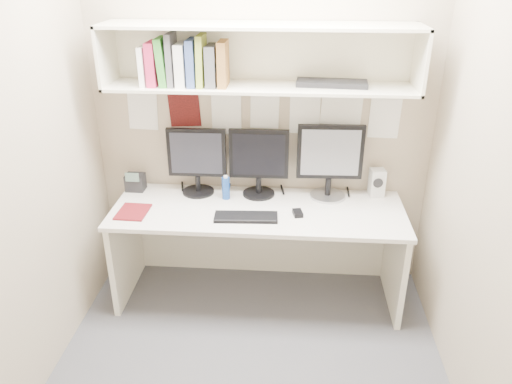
# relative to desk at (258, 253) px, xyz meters

# --- Properties ---
(floor) EXTENTS (2.40, 2.00, 0.01)m
(floor) POSITION_rel_desk_xyz_m (0.00, -0.65, -0.37)
(floor) COLOR #47474C
(floor) RESTS_ON ground
(wall_back) EXTENTS (2.40, 0.02, 2.60)m
(wall_back) POSITION_rel_desk_xyz_m (0.00, 0.35, 0.93)
(wall_back) COLOR tan
(wall_back) RESTS_ON ground
(wall_front) EXTENTS (2.40, 0.02, 2.60)m
(wall_front) POSITION_rel_desk_xyz_m (0.00, -1.65, 0.93)
(wall_front) COLOR tan
(wall_front) RESTS_ON ground
(wall_left) EXTENTS (0.02, 2.00, 2.60)m
(wall_left) POSITION_rel_desk_xyz_m (-1.20, -0.65, 0.93)
(wall_left) COLOR tan
(wall_left) RESTS_ON ground
(wall_right) EXTENTS (0.02, 2.00, 2.60)m
(wall_right) POSITION_rel_desk_xyz_m (1.20, -0.65, 0.93)
(wall_right) COLOR tan
(wall_right) RESTS_ON ground
(desk) EXTENTS (2.00, 0.70, 0.73)m
(desk) POSITION_rel_desk_xyz_m (0.00, 0.00, 0.00)
(desk) COLOR silver
(desk) RESTS_ON floor
(overhead_hutch) EXTENTS (2.00, 0.38, 0.40)m
(overhead_hutch) POSITION_rel_desk_xyz_m (0.00, 0.21, 1.35)
(overhead_hutch) COLOR silver
(overhead_hutch) RESTS_ON wall_back
(pinned_papers) EXTENTS (1.92, 0.01, 0.48)m
(pinned_papers) POSITION_rel_desk_xyz_m (0.00, 0.34, 0.88)
(pinned_papers) COLOR white
(pinned_papers) RESTS_ON wall_back
(monitor_left) EXTENTS (0.42, 0.23, 0.48)m
(monitor_left) POSITION_rel_desk_xyz_m (-0.45, 0.22, 0.63)
(monitor_left) COLOR black
(monitor_left) RESTS_ON desk
(monitor_center) EXTENTS (0.42, 0.23, 0.49)m
(monitor_center) POSITION_rel_desk_xyz_m (-0.01, 0.22, 0.63)
(monitor_center) COLOR black
(monitor_center) RESTS_ON desk
(monitor_right) EXTENTS (0.46, 0.25, 0.53)m
(monitor_right) POSITION_rel_desk_xyz_m (0.48, 0.22, 0.65)
(monitor_right) COLOR #A5A5AA
(monitor_right) RESTS_ON desk
(keyboard) EXTENTS (0.42, 0.17, 0.02)m
(keyboard) POSITION_rel_desk_xyz_m (-0.07, -0.16, 0.37)
(keyboard) COLOR black
(keyboard) RESTS_ON desk
(mouse) EXTENTS (0.08, 0.10, 0.03)m
(mouse) POSITION_rel_desk_xyz_m (0.27, -0.09, 0.38)
(mouse) COLOR black
(mouse) RESTS_ON desk
(speaker) EXTENTS (0.11, 0.12, 0.20)m
(speaker) POSITION_rel_desk_xyz_m (0.83, 0.26, 0.46)
(speaker) COLOR beige
(speaker) RESTS_ON desk
(blue_bottle) EXTENTS (0.06, 0.06, 0.18)m
(blue_bottle) POSITION_rel_desk_xyz_m (-0.24, 0.13, 0.45)
(blue_bottle) COLOR navy
(blue_bottle) RESTS_ON desk
(maroon_notebook) EXTENTS (0.20, 0.25, 0.01)m
(maroon_notebook) POSITION_rel_desk_xyz_m (-0.84, -0.14, 0.37)
(maroon_notebook) COLOR maroon
(maroon_notebook) RESTS_ON desk
(desk_phone) EXTENTS (0.13, 0.12, 0.16)m
(desk_phone) POSITION_rel_desk_xyz_m (-0.92, 0.22, 0.43)
(desk_phone) COLOR black
(desk_phone) RESTS_ON desk
(book_stack) EXTENTS (0.55, 0.20, 0.33)m
(book_stack) POSITION_rel_desk_xyz_m (-0.48, 0.12, 1.32)
(book_stack) COLOR white
(book_stack) RESTS_ON overhead_hutch
(hutch_tray) EXTENTS (0.46, 0.20, 0.03)m
(hutch_tray) POSITION_rel_desk_xyz_m (0.46, 0.18, 1.19)
(hutch_tray) COLOR black
(hutch_tray) RESTS_ON overhead_hutch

